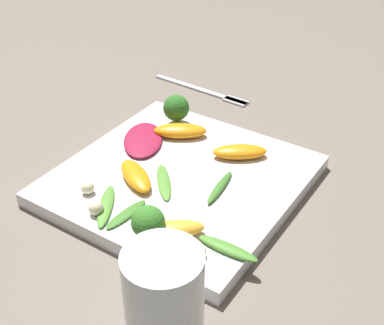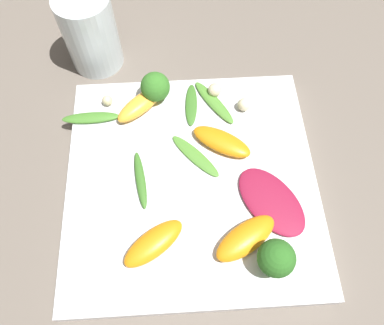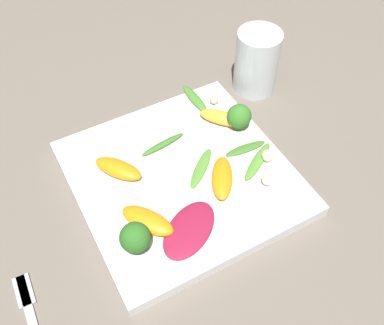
# 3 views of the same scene
# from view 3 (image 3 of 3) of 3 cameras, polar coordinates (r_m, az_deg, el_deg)

# --- Properties ---
(ground_plane) EXTENTS (2.40, 2.40, 0.00)m
(ground_plane) POSITION_cam_3_polar(r_m,az_deg,el_deg) (0.68, -1.29, -2.44)
(ground_plane) COLOR #6B6056
(plate) EXTENTS (0.31, 0.31, 0.02)m
(plate) POSITION_cam_3_polar(r_m,az_deg,el_deg) (0.67, -1.31, -1.92)
(plate) COLOR white
(plate) RESTS_ON ground_plane
(drinking_glass) EXTENTS (0.08, 0.08, 0.11)m
(drinking_glass) POSITION_cam_3_polar(r_m,az_deg,el_deg) (0.80, 8.22, 12.58)
(drinking_glass) COLOR silver
(drinking_glass) RESTS_ON ground_plane
(radicchio_leaf_0) EXTENTS (0.10, 0.11, 0.01)m
(radicchio_leaf_0) POSITION_cam_3_polar(r_m,az_deg,el_deg) (0.61, -0.35, -8.53)
(radicchio_leaf_0) COLOR maroon
(radicchio_leaf_0) RESTS_ON plate
(orange_segment_0) EXTENTS (0.08, 0.07, 0.02)m
(orange_segment_0) POSITION_cam_3_polar(r_m,az_deg,el_deg) (0.61, -5.68, -7.35)
(orange_segment_0) COLOR orange
(orange_segment_0) RESTS_ON plate
(orange_segment_1) EXTENTS (0.08, 0.07, 0.02)m
(orange_segment_1) POSITION_cam_3_polar(r_m,az_deg,el_deg) (0.65, 3.85, -1.94)
(orange_segment_1) COLOR orange
(orange_segment_1) RESTS_ON plate
(orange_segment_2) EXTENTS (0.07, 0.07, 0.02)m
(orange_segment_2) POSITION_cam_3_polar(r_m,az_deg,el_deg) (0.73, 3.90, 5.68)
(orange_segment_2) COLOR #FCAD33
(orange_segment_2) RESTS_ON plate
(orange_segment_3) EXTENTS (0.08, 0.07, 0.02)m
(orange_segment_3) POSITION_cam_3_polar(r_m,az_deg,el_deg) (0.67, -9.36, -0.77)
(orange_segment_3) COLOR orange
(orange_segment_3) RESTS_ON plate
(broccoli_floret_0) EXTENTS (0.04, 0.04, 0.04)m
(broccoli_floret_0) POSITION_cam_3_polar(r_m,az_deg,el_deg) (0.72, 6.00, 5.82)
(broccoli_floret_0) COLOR #7A9E51
(broccoli_floret_0) RESTS_ON plate
(broccoli_floret_1) EXTENTS (0.04, 0.04, 0.05)m
(broccoli_floret_1) POSITION_cam_3_polar(r_m,az_deg,el_deg) (0.58, -7.23, -9.47)
(broccoli_floret_1) COLOR #84AD5B
(broccoli_floret_1) RESTS_ON plate
(arugula_sprig_0) EXTENTS (0.07, 0.07, 0.00)m
(arugula_sprig_0) POSITION_cam_3_polar(r_m,az_deg,el_deg) (0.67, 1.16, -0.69)
(arugula_sprig_0) COLOR #518E33
(arugula_sprig_0) RESTS_ON plate
(arugula_sprig_1) EXTENTS (0.06, 0.08, 0.01)m
(arugula_sprig_1) POSITION_cam_3_polar(r_m,az_deg,el_deg) (0.68, 8.34, 0.15)
(arugula_sprig_1) COLOR #518E33
(arugula_sprig_1) RESTS_ON plate
(arugula_sprig_2) EXTENTS (0.02, 0.07, 0.00)m
(arugula_sprig_2) POSITION_cam_3_polar(r_m,az_deg,el_deg) (0.70, 6.80, 1.79)
(arugula_sprig_2) COLOR #3D7528
(arugula_sprig_2) RESTS_ON plate
(arugula_sprig_3) EXTENTS (0.02, 0.08, 0.01)m
(arugula_sprig_3) POSITION_cam_3_polar(r_m,az_deg,el_deg) (0.70, -4.05, 2.19)
(arugula_sprig_3) COLOR #3D7528
(arugula_sprig_3) RESTS_ON plate
(arugula_sprig_4) EXTENTS (0.08, 0.02, 0.01)m
(arugula_sprig_4) POSITION_cam_3_polar(r_m,az_deg,el_deg) (0.77, 0.39, 8.10)
(arugula_sprig_4) COLOR #47842D
(arugula_sprig_4) RESTS_ON plate
(macadamia_nut_0) EXTENTS (0.02, 0.02, 0.02)m
(macadamia_nut_0) POSITION_cam_3_polar(r_m,az_deg,el_deg) (0.68, 9.57, 0.86)
(macadamia_nut_0) COLOR beige
(macadamia_nut_0) RESTS_ON plate
(macadamia_nut_1) EXTENTS (0.02, 0.02, 0.02)m
(macadamia_nut_1) POSITION_cam_3_polar(r_m,az_deg,el_deg) (0.66, 9.57, -2.18)
(macadamia_nut_1) COLOR beige
(macadamia_nut_1) RESTS_ON plate
(macadamia_nut_2) EXTENTS (0.01, 0.01, 0.01)m
(macadamia_nut_2) POSITION_cam_3_polar(r_m,az_deg,el_deg) (0.76, 2.81, 7.92)
(macadamia_nut_2) COLOR beige
(macadamia_nut_2) RESTS_ON plate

